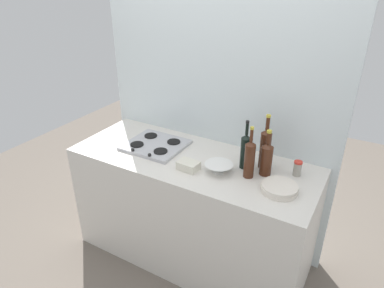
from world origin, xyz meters
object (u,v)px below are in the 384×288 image
Objects in this scene: condiment_jar_front at (297,168)px; wine_bottle_mid_left at (245,151)px; stovetop_hob at (156,145)px; wine_bottle_leftmost at (265,148)px; mixing_bowl at (219,167)px; plate_stack at (279,188)px; wine_bottle_rightmost at (266,158)px; butter_dish at (188,165)px; wine_bottle_mid_right at (250,158)px.

wine_bottle_mid_left is at bearing -167.48° from condiment_jar_front.
condiment_jar_front is at bearing 6.86° from stovetop_hob.
wine_bottle_mid_left reaches higher than condiment_jar_front.
wine_bottle_leftmost reaches higher than stovetop_hob.
mixing_bowl is 0.52m from condiment_jar_front.
wine_bottle_rightmost reaches higher than plate_stack.
mixing_bowl is at bearing -131.56° from wine_bottle_mid_left.
plate_stack is 0.24m from condiment_jar_front.
wine_bottle_leftmost is 0.53m from butter_dish.
wine_bottle_leftmost is at bearing 75.05° from wine_bottle_mid_right.
wine_bottle_rightmost is at bearing 2.38° from stovetop_hob.
wine_bottle_rightmost is 2.26× the size of butter_dish.
wine_bottle_leftmost is 2.02× the size of mixing_bowl.
wine_bottle_leftmost reaches higher than wine_bottle_mid_right.
condiment_jar_front is (0.66, 0.29, 0.02)m from butter_dish.
butter_dish reaches higher than plate_stack.
butter_dish is (-0.32, -0.21, -0.10)m from wine_bottle_mid_left.
wine_bottle_mid_left reaches higher than wine_bottle_rightmost.
wine_bottle_leftmost is at bearing 8.37° from stovetop_hob.
condiment_jar_front reaches higher than mixing_bowl.
wine_bottle_mid_left is (0.71, 0.05, 0.12)m from stovetop_hob.
mixing_bowl is at bearing -8.98° from stovetop_hob.
wine_bottle_rightmost is 0.52m from butter_dish.
mixing_bowl is at bearing -154.97° from condiment_jar_front.
wine_bottle_mid_right is (-0.04, -0.17, -0.01)m from wine_bottle_leftmost.
wine_bottle_rightmost is (-0.14, 0.15, 0.10)m from plate_stack.
stovetop_hob is at bearing -175.92° from wine_bottle_mid_left.
stovetop_hob is 3.08× the size of butter_dish.
plate_stack is 0.64× the size of wine_bottle_mid_right.
butter_dish is (-0.19, -0.07, -0.01)m from mixing_bowl.
stovetop_hob is at bearing -171.63° from wine_bottle_leftmost.
wine_bottle_leftmost reaches higher than plate_stack.
mixing_bowl is 1.84× the size of condiment_jar_front.
condiment_jar_front reaches higher than butter_dish.
plate_stack reaches higher than stovetop_hob.
wine_bottle_leftmost is 0.10m from wine_bottle_rightmost.
wine_bottle_mid_left is 1.08× the size of wine_bottle_rightmost.
wine_bottle_rightmost reaches higher than condiment_jar_front.
wine_bottle_mid_right reaches higher than butter_dish.
wine_bottle_leftmost reaches higher than condiment_jar_front.
wine_bottle_leftmost is 3.70× the size of condiment_jar_front.
stovetop_hob is at bearing 171.02° from mixing_bowl.
wine_bottle_leftmost is 0.25m from condiment_jar_front.
wine_bottle_mid_left reaches higher than butter_dish.
plate_stack is 0.26m from wine_bottle_mid_right.
wine_bottle_mid_right is at bearing 16.86° from butter_dish.
wine_bottle_mid_right is 3.42× the size of condiment_jar_front.
wine_bottle_mid_left is 0.15m from wine_bottle_rightmost.
stovetop_hob is 1.36× the size of wine_bottle_rightmost.
wine_bottle_leftmost is (-0.19, 0.23, 0.13)m from plate_stack.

